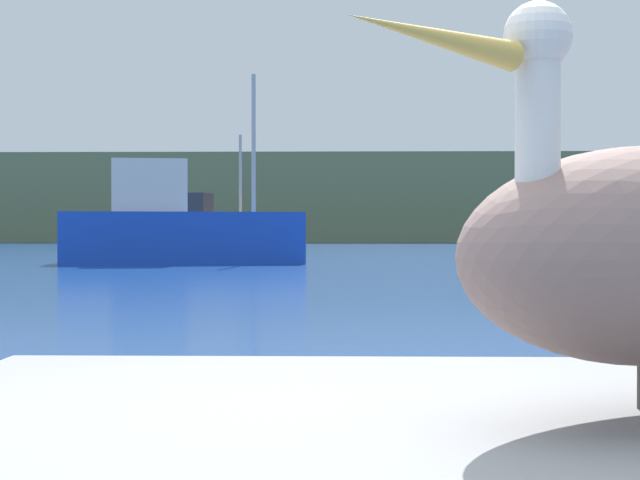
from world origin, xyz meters
TOP-DOWN VIEW (x-y plane):
  - hillside_backdrop at (0.00, 79.47)m, footprint 140.00×12.01m
  - fishing_boat_blue at (-4.50, 27.72)m, footprint 7.01×3.46m
  - fishing_boat_orange at (-6.17, 41.94)m, footprint 6.95×2.94m

SIDE VIEW (x-z plane):
  - fishing_boat_orange at x=-6.17m, z-range -1.55..3.30m
  - fishing_boat_blue at x=-4.50m, z-range -1.70..3.69m
  - hillside_backdrop at x=0.00m, z-range 0.00..6.47m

